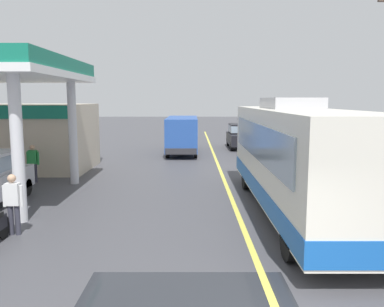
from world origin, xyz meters
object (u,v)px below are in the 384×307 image
at_px(minibus_opposing_lane, 183,132).
at_px(car_trailing_behind_bus, 241,135).
at_px(pedestrian_near_pump, 14,201).
at_px(pedestrian_by_shop, 34,161).
at_px(coach_bus_main, 297,160).

bearing_deg(minibus_opposing_lane, car_trailing_behind_bus, 34.62).
height_order(minibus_opposing_lane, car_trailing_behind_bus, minibus_opposing_lane).
xyz_separation_m(pedestrian_near_pump, car_trailing_behind_bus, (8.38, 19.16, 0.08)).
height_order(minibus_opposing_lane, pedestrian_by_shop, minibus_opposing_lane).
relative_size(minibus_opposing_lane, car_trailing_behind_bus, 1.46).
bearing_deg(coach_bus_main, pedestrian_near_pump, -165.12).
bearing_deg(car_trailing_behind_bus, pedestrian_near_pump, -113.63).
bearing_deg(car_trailing_behind_bus, minibus_opposing_lane, -145.38).
height_order(pedestrian_near_pump, car_trailing_behind_bus, car_trailing_behind_bus).
distance_m(pedestrian_by_shop, car_trailing_behind_bus, 16.23).
bearing_deg(car_trailing_behind_bus, pedestrian_by_shop, -130.75).
distance_m(minibus_opposing_lane, pedestrian_by_shop, 11.32).
bearing_deg(pedestrian_near_pump, coach_bus_main, 14.88).
relative_size(pedestrian_by_shop, car_trailing_behind_bus, 0.40).
distance_m(coach_bus_main, pedestrian_near_pump, 8.44).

